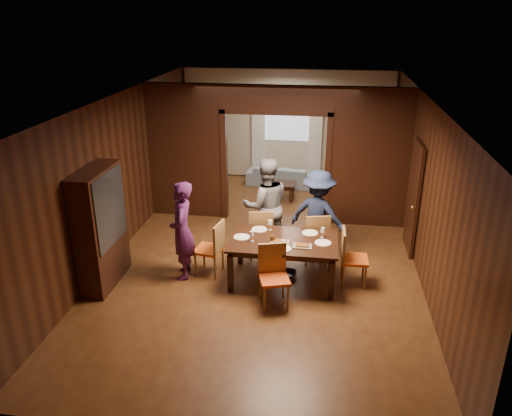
% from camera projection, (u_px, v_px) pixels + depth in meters
% --- Properties ---
extents(floor, '(9.00, 9.00, 0.00)m').
position_uv_depth(floor, '(265.00, 251.00, 9.53)').
color(floor, '#4F2816').
rests_on(floor, ground).
extents(ceiling, '(5.50, 9.00, 0.02)m').
position_uv_depth(ceiling, '(267.00, 99.00, 8.44)').
color(ceiling, silver).
rests_on(ceiling, room_walls).
extents(room_walls, '(5.52, 9.01, 2.90)m').
position_uv_depth(room_walls, '(277.00, 149.00, 10.70)').
color(room_walls, black).
rests_on(room_walls, floor).
extents(person_purple, '(0.52, 0.69, 1.71)m').
position_uv_depth(person_purple, '(182.00, 231.00, 8.37)').
color(person_purple, '#4A1C51').
rests_on(person_purple, floor).
extents(person_grey, '(1.06, 0.94, 1.84)m').
position_uv_depth(person_grey, '(266.00, 206.00, 9.23)').
color(person_grey, slate).
rests_on(person_grey, floor).
extents(person_navy, '(1.24, 0.99, 1.68)m').
position_uv_depth(person_navy, '(318.00, 215.00, 9.03)').
color(person_navy, '#19213E').
rests_on(person_navy, floor).
extents(sofa, '(1.85, 0.91, 0.52)m').
position_uv_depth(sofa, '(282.00, 175.00, 12.97)').
color(sofa, '#89A0B3').
rests_on(sofa, floor).
extents(serving_bowl, '(0.32, 0.32, 0.08)m').
position_uv_depth(serving_bowl, '(288.00, 234.00, 8.36)').
color(serving_bowl, black).
rests_on(serving_bowl, dining_table).
extents(dining_table, '(1.79, 1.11, 0.76)m').
position_uv_depth(dining_table, '(283.00, 260.00, 8.40)').
color(dining_table, black).
rests_on(dining_table, floor).
extents(coffee_table, '(0.80, 0.50, 0.40)m').
position_uv_depth(coffee_table, '(279.00, 191.00, 12.08)').
color(coffee_table, black).
rests_on(coffee_table, floor).
extents(chair_left, '(0.51, 0.51, 0.97)m').
position_uv_depth(chair_left, '(209.00, 248.00, 8.59)').
color(chair_left, orange).
rests_on(chair_left, floor).
extents(chair_right, '(0.45, 0.45, 0.97)m').
position_uv_depth(chair_right, '(355.00, 258.00, 8.26)').
color(chair_right, '#DC5514').
rests_on(chair_right, floor).
extents(chair_far_l, '(0.50, 0.50, 0.97)m').
position_uv_depth(chair_far_l, '(261.00, 232.00, 9.20)').
color(chair_far_l, '#C64B12').
rests_on(chair_far_l, floor).
extents(chair_far_r, '(0.52, 0.52, 0.97)m').
position_uv_depth(chair_far_r, '(315.00, 237.00, 9.01)').
color(chair_far_r, orange).
rests_on(chair_far_r, floor).
extents(chair_near, '(0.55, 0.55, 0.97)m').
position_uv_depth(chair_near, '(274.00, 277.00, 7.66)').
color(chair_near, '#C54512').
rests_on(chair_near, floor).
extents(hutch, '(0.40, 1.20, 2.00)m').
position_uv_depth(hutch, '(100.00, 228.00, 8.11)').
color(hutch, black).
rests_on(hutch, floor).
extents(door_right, '(0.06, 0.90, 2.10)m').
position_uv_depth(door_right, '(414.00, 198.00, 9.24)').
color(door_right, black).
rests_on(door_right, floor).
extents(window_far, '(1.20, 0.03, 1.30)m').
position_uv_depth(window_far, '(287.00, 116.00, 12.97)').
color(window_far, silver).
rests_on(window_far, back_wall).
extents(curtain_left, '(0.35, 0.06, 2.40)m').
position_uv_depth(curtain_left, '(258.00, 132.00, 13.20)').
color(curtain_left, white).
rests_on(curtain_left, back_wall).
extents(curtain_right, '(0.35, 0.06, 2.40)m').
position_uv_depth(curtain_right, '(315.00, 134.00, 13.00)').
color(curtain_right, white).
rests_on(curtain_right, back_wall).
extents(plate_left, '(0.27, 0.27, 0.01)m').
position_uv_depth(plate_left, '(242.00, 237.00, 8.34)').
color(plate_left, white).
rests_on(plate_left, dining_table).
extents(plate_far_l, '(0.27, 0.27, 0.01)m').
position_uv_depth(plate_far_l, '(260.00, 229.00, 8.63)').
color(plate_far_l, silver).
rests_on(plate_far_l, dining_table).
extents(plate_far_r, '(0.27, 0.27, 0.01)m').
position_uv_depth(plate_far_r, '(310.00, 233.00, 8.50)').
color(plate_far_r, white).
rests_on(plate_far_r, dining_table).
extents(plate_right, '(0.27, 0.27, 0.01)m').
position_uv_depth(plate_right, '(323.00, 243.00, 8.14)').
color(plate_right, white).
rests_on(plate_right, dining_table).
extents(plate_near, '(0.27, 0.27, 0.01)m').
position_uv_depth(plate_near, '(283.00, 249.00, 7.94)').
color(plate_near, white).
rests_on(plate_near, dining_table).
extents(platter_a, '(0.30, 0.20, 0.04)m').
position_uv_depth(platter_a, '(280.00, 241.00, 8.16)').
color(platter_a, gray).
rests_on(platter_a, dining_table).
extents(platter_b, '(0.30, 0.20, 0.04)m').
position_uv_depth(platter_b, '(302.00, 246.00, 8.02)').
color(platter_b, gray).
rests_on(platter_b, dining_table).
extents(wineglass_left, '(0.08, 0.08, 0.18)m').
position_uv_depth(wineglass_left, '(252.00, 236.00, 8.17)').
color(wineglass_left, white).
rests_on(wineglass_left, dining_table).
extents(wineglass_far, '(0.08, 0.08, 0.18)m').
position_uv_depth(wineglass_far, '(270.00, 225.00, 8.60)').
color(wineglass_far, white).
rests_on(wineglass_far, dining_table).
extents(wineglass_right, '(0.08, 0.08, 0.18)m').
position_uv_depth(wineglass_right, '(323.00, 233.00, 8.31)').
color(wineglass_right, white).
rests_on(wineglass_right, dining_table).
extents(tumbler, '(0.07, 0.07, 0.14)m').
position_uv_depth(tumbler, '(284.00, 244.00, 7.95)').
color(tumbler, white).
rests_on(tumbler, dining_table).
extents(condiment_jar, '(0.08, 0.08, 0.11)m').
position_uv_depth(condiment_jar, '(273.00, 238.00, 8.19)').
color(condiment_jar, '#4D2D12').
rests_on(condiment_jar, dining_table).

